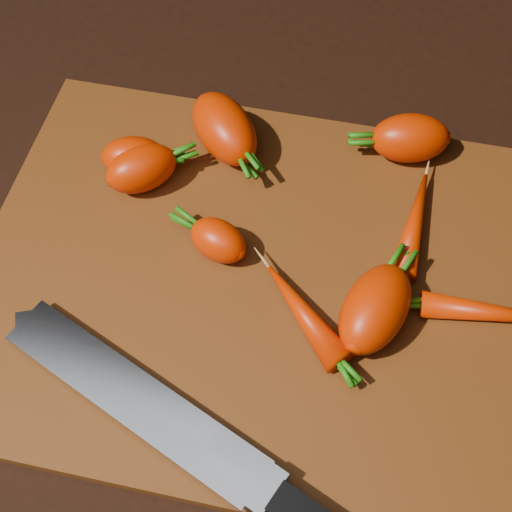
# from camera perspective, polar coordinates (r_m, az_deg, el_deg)

# --- Properties ---
(ground) EXTENTS (2.00, 2.00, 0.01)m
(ground) POSITION_cam_1_polar(r_m,az_deg,el_deg) (0.65, -0.18, -2.39)
(ground) COLOR black
(cutting_board) EXTENTS (0.50, 0.40, 0.01)m
(cutting_board) POSITION_cam_1_polar(r_m,az_deg,el_deg) (0.64, -0.19, -1.89)
(cutting_board) COLOR brown
(cutting_board) RESTS_ON ground
(carrot_0) EXTENTS (0.08, 0.08, 0.04)m
(carrot_0) POSITION_cam_1_polar(r_m,az_deg,el_deg) (0.69, -9.13, 6.92)
(carrot_0) COLOR red
(carrot_0) RESTS_ON cutting_board
(carrot_1) EXTENTS (0.06, 0.06, 0.04)m
(carrot_1) POSITION_cam_1_polar(r_m,az_deg,el_deg) (0.63, -3.04, 1.27)
(carrot_1) COLOR red
(carrot_1) RESTS_ON cutting_board
(carrot_2) EXTENTS (0.10, 0.10, 0.05)m
(carrot_2) POSITION_cam_1_polar(r_m,az_deg,el_deg) (0.70, -2.55, 10.15)
(carrot_2) COLOR red
(carrot_2) RESTS_ON cutting_board
(carrot_3) EXTENTS (0.08, 0.10, 0.05)m
(carrot_3) POSITION_cam_1_polar(r_m,az_deg,el_deg) (0.60, 9.51, -4.17)
(carrot_3) COLOR red
(carrot_3) RESTS_ON cutting_board
(carrot_4) EXTENTS (0.08, 0.06, 0.05)m
(carrot_4) POSITION_cam_1_polar(r_m,az_deg,el_deg) (0.72, 12.22, 9.20)
(carrot_4) COLOR red
(carrot_4) RESTS_ON cutting_board
(carrot_5) EXTENTS (0.07, 0.05, 0.04)m
(carrot_5) POSITION_cam_1_polar(r_m,az_deg,el_deg) (0.70, -9.71, 7.79)
(carrot_5) COLOR red
(carrot_5) RESTS_ON cutting_board
(carrot_6) EXTENTS (0.04, 0.12, 0.02)m
(carrot_6) POSITION_cam_1_polar(r_m,az_deg,el_deg) (0.67, 12.56, 2.58)
(carrot_6) COLOR red
(carrot_6) RESTS_ON cutting_board
(carrot_7) EXTENTS (0.13, 0.03, 0.02)m
(carrot_7) POSITION_cam_1_polar(r_m,az_deg,el_deg) (0.64, 18.92, -4.38)
(carrot_7) COLOR red
(carrot_7) RESTS_ON cutting_board
(carrot_8) EXTENTS (0.09, 0.10, 0.03)m
(carrot_8) POSITION_cam_1_polar(r_m,az_deg,el_deg) (0.60, 3.80, -4.58)
(carrot_8) COLOR red
(carrot_8) RESTS_ON cutting_board
(knife) EXTENTS (0.38, 0.19, 0.02)m
(knife) POSITION_cam_1_polar(r_m,az_deg,el_deg) (0.57, -7.95, -12.39)
(knife) COLOR gray
(knife) RESTS_ON cutting_board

